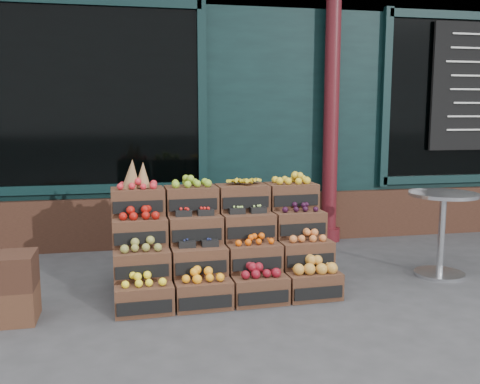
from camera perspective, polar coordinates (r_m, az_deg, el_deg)
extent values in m
plane|color=#373739|center=(4.54, 4.36, -11.90)|extent=(60.00, 60.00, 0.00)
cube|color=black|center=(9.40, -4.48, 13.47)|extent=(12.00, 6.00, 4.80)
cube|color=black|center=(6.45, -1.05, 7.78)|extent=(12.00, 0.12, 3.00)
cube|color=#361F15|center=(6.50, -0.91, -2.86)|extent=(12.00, 0.18, 0.60)
cube|color=black|center=(6.28, -15.65, 9.74)|extent=(2.40, 0.06, 2.00)
cube|color=black|center=(7.65, 23.65, 9.06)|extent=(2.40, 0.06, 2.00)
cylinder|color=#4A1116|center=(6.58, 9.71, 8.55)|extent=(0.18, 0.18, 3.20)
cube|color=black|center=(7.59, 24.07, 10.19)|extent=(1.30, 0.04, 1.60)
cube|color=#482B1C|center=(4.41, -10.21, -11.03)|extent=(0.47, 0.33, 0.23)
cube|color=black|center=(4.26, -10.06, -12.07)|extent=(0.42, 0.03, 0.10)
cube|color=yellow|center=(4.37, -10.27, -9.16)|extent=(0.38, 0.25, 0.07)
cube|color=#482B1C|center=(4.46, -3.99, -10.69)|extent=(0.47, 0.33, 0.23)
cube|color=black|center=(4.31, -3.60, -11.70)|extent=(0.42, 0.03, 0.10)
cube|color=orange|center=(4.41, -4.01, -8.79)|extent=(0.38, 0.25, 0.08)
cube|color=#482B1C|center=(4.56, 2.01, -10.24)|extent=(0.47, 0.33, 0.23)
cube|color=black|center=(4.42, 2.61, -11.21)|extent=(0.42, 0.03, 0.10)
cube|color=maroon|center=(4.51, 2.02, -8.34)|extent=(0.38, 0.25, 0.09)
cube|color=#482B1C|center=(4.71, 7.68, -9.72)|extent=(0.47, 0.33, 0.23)
cube|color=black|center=(4.57, 8.46, -10.62)|extent=(0.42, 0.03, 0.10)
cube|color=#C1812E|center=(4.66, 7.72, -7.75)|extent=(0.38, 0.25, 0.11)
cube|color=#482B1C|center=(4.53, -10.44, -7.48)|extent=(0.47, 0.33, 0.23)
cube|color=black|center=(4.37, -10.31, -8.37)|extent=(0.42, 0.03, 0.10)
cube|color=olive|center=(4.49, -10.50, -5.60)|extent=(0.38, 0.25, 0.08)
cube|color=#482B1C|center=(4.58, -4.44, -7.20)|extent=(0.47, 0.33, 0.23)
cube|color=black|center=(4.42, -4.07, -8.06)|extent=(0.42, 0.03, 0.10)
cube|color=#181F48|center=(4.54, -4.46, -5.64)|extent=(0.38, 0.25, 0.03)
cube|color=#482B1C|center=(4.67, 1.38, -6.84)|extent=(0.47, 0.33, 0.23)
cube|color=black|center=(4.52, 1.94, -7.67)|extent=(0.42, 0.03, 0.10)
cube|color=#D94F09|center=(4.64, 1.38, -5.10)|extent=(0.38, 0.25, 0.06)
cube|color=#482B1C|center=(4.82, 6.89, -6.44)|extent=(0.47, 0.33, 0.23)
cube|color=black|center=(4.67, 7.62, -7.22)|extent=(0.42, 0.03, 0.10)
cube|color=#C46831|center=(4.78, 6.92, -4.68)|extent=(0.38, 0.25, 0.07)
cube|color=#482B1C|center=(4.66, -10.66, -4.13)|extent=(0.47, 0.33, 0.23)
cube|color=black|center=(4.50, -10.53, -4.87)|extent=(0.42, 0.03, 0.10)
cube|color=#991009|center=(4.63, -10.71, -2.27)|extent=(0.38, 0.25, 0.08)
cube|color=#482B1C|center=(4.71, -4.85, -3.88)|extent=(0.47, 0.33, 0.23)
cube|color=black|center=(4.55, -4.52, -4.61)|extent=(0.42, 0.03, 0.10)
cube|color=red|center=(4.68, -4.87, -2.32)|extent=(0.38, 0.25, 0.03)
cube|color=#482B1C|center=(4.80, 0.78, -3.61)|extent=(0.47, 0.33, 0.23)
cube|color=black|center=(4.65, 1.31, -4.31)|extent=(0.42, 0.03, 0.10)
cube|color=#9DC459|center=(4.78, 0.79, -2.11)|extent=(0.38, 0.25, 0.03)
cube|color=#482B1C|center=(4.94, 6.15, -3.31)|extent=(0.47, 0.33, 0.23)
cube|color=black|center=(4.79, 6.83, -3.98)|extent=(0.42, 0.03, 0.10)
cube|color=black|center=(4.91, 6.18, -1.67)|extent=(0.38, 0.25, 0.06)
cube|color=#482B1C|center=(4.81, -10.86, -0.96)|extent=(0.47, 0.33, 0.23)
cube|color=black|center=(4.64, -10.75, -1.57)|extent=(0.42, 0.03, 0.10)
cube|color=red|center=(4.79, -10.91, 0.79)|extent=(0.38, 0.25, 0.07)
cube|color=#482B1C|center=(4.85, -5.24, -0.76)|extent=(0.47, 0.33, 0.23)
cube|color=black|center=(4.69, -4.93, -1.36)|extent=(0.42, 0.03, 0.10)
cube|color=#84AE28|center=(4.83, -5.26, 1.04)|extent=(0.38, 0.25, 0.08)
cube|color=#482B1C|center=(4.94, 0.23, -0.55)|extent=(0.47, 0.33, 0.23)
cube|color=black|center=(4.79, 0.71, -1.13)|extent=(0.42, 0.03, 0.10)
cube|color=gold|center=(4.92, 0.23, 1.17)|extent=(0.38, 0.25, 0.07)
cube|color=#482B1C|center=(5.08, 5.45, -0.35)|extent=(0.47, 0.33, 0.23)
cube|color=black|center=(4.92, 6.09, -0.90)|extent=(0.42, 0.03, 0.10)
cube|color=gold|center=(5.06, 5.47, 1.37)|extent=(0.38, 0.25, 0.08)
cube|color=#361F15|center=(4.69, -1.49, -9.73)|extent=(1.90, 0.38, 0.23)
cube|color=#361F15|center=(4.83, -1.98, -7.74)|extent=(1.90, 0.38, 0.46)
cube|color=#361F15|center=(4.99, -2.45, -5.86)|extent=(1.90, 0.38, 0.69)
cone|color=olive|center=(4.77, -11.47, 1.95)|extent=(0.16, 0.16, 0.26)
cone|color=olive|center=(4.81, -10.32, 1.82)|extent=(0.14, 0.14, 0.23)
cube|color=#482B1C|center=(4.52, -24.14, -10.95)|extent=(0.53, 0.37, 0.26)
cylinder|color=#B9BBC0|center=(5.63, 20.47, -8.17)|extent=(0.48, 0.48, 0.03)
cylinder|color=#B9BBC0|center=(5.54, 20.68, -4.34)|extent=(0.07, 0.07, 0.78)
cylinder|color=#B9BBC0|center=(5.47, 20.90, -0.23)|extent=(0.65, 0.65, 0.03)
imported|color=#144815|center=(7.08, -17.90, 2.85)|extent=(0.79, 0.64, 1.87)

